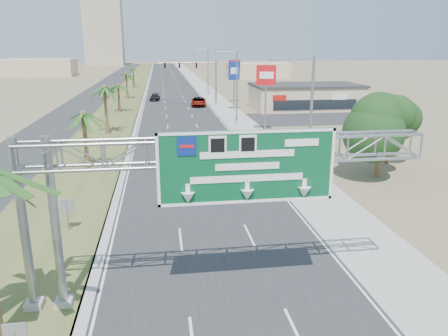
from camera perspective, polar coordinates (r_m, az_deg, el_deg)
road at (r=117.51m, az=-6.97°, el=10.42°), size 12.00×300.00×0.02m
sidewalk_right at (r=118.02m, az=-2.78°, el=10.56°), size 4.00×300.00×0.10m
median_grass at (r=117.69m, az=-11.92°, el=10.24°), size 7.00×300.00×0.12m
opposing_road at (r=118.33m, az=-15.35°, el=10.02°), size 8.00×300.00×0.02m
sign_gantry at (r=17.63m, az=-2.20°, el=0.47°), size 16.75×1.24×7.50m
palm_row_b at (r=39.98m, az=-17.90°, el=6.65°), size 3.99×3.99×5.95m
palm_row_c at (r=55.62m, az=-15.36°, el=10.01°), size 3.99×3.99×6.75m
palm_row_d at (r=73.56m, az=-13.67°, el=10.42°), size 3.99×3.99×5.45m
palm_row_e at (r=92.40m, az=-12.67°, el=11.90°), size 3.99×3.99×6.15m
palm_row_f at (r=117.33m, az=-11.80°, el=12.51°), size 3.99×3.99×5.75m
streetlight_near at (r=31.29m, az=10.82°, el=4.40°), size 3.27×0.44×10.00m
streetlight_mid at (r=60.15m, az=1.49°, el=10.02°), size 3.27×0.44×10.00m
streetlight_far at (r=95.72m, az=-2.23°, el=12.15°), size 3.27×0.44×10.00m
signal_mast at (r=79.58m, az=-2.53°, el=11.52°), size 10.28×0.71×8.00m
store_building at (r=77.59m, az=10.58°, el=9.05°), size 18.00×10.00×4.00m
oak_near at (r=38.01m, az=19.94°, el=5.46°), size 4.50×4.50×6.80m
oak_far at (r=43.01m, az=20.94°, el=5.51°), size 3.50×3.50×5.60m
median_signback_b at (r=27.24m, az=-19.82°, el=-5.08°), size 0.75×0.08×2.08m
tower_distant at (r=258.73m, az=-15.41°, el=16.73°), size 20.00×16.00×35.00m
building_distant_left at (r=172.40m, az=-22.95°, el=11.99°), size 24.00×14.00×6.00m
building_distant_right at (r=150.84m, az=4.42°, el=12.59°), size 20.00×12.00×5.00m
car_left_lane at (r=47.10m, az=-7.12°, el=3.46°), size 2.27×4.69×1.54m
car_mid_lane at (r=48.37m, az=-3.26°, el=3.83°), size 1.94×4.53×1.45m
car_right_lane at (r=80.18m, az=-3.34°, el=8.62°), size 3.13×5.81×1.55m
car_far at (r=89.38m, az=-9.01°, el=9.10°), size 2.25×4.57×1.28m
pole_sign_red_near at (r=54.42m, az=5.52°, el=11.49°), size 2.39×0.94×8.59m
pole_sign_blue at (r=73.61m, az=1.34°, el=12.30°), size 1.97×1.02×8.35m
pole_sign_red_far at (r=83.69m, az=1.36°, el=12.89°), size 2.21×0.81×8.26m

